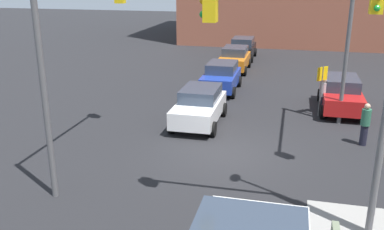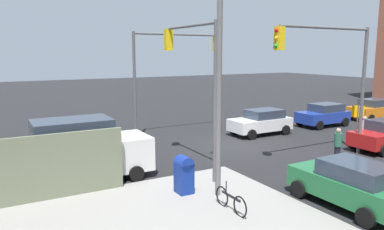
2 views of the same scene
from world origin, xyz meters
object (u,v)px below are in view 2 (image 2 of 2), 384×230
object	(u,v)px
traffic_signal_nw_corner	(333,65)
street_lamp_corner	(218,68)
coupe_orange	(373,109)
pedestrian_crossing	(338,145)
hatchback_white	(261,122)
pedestrian_waiting	(364,131)
bicycle_leaning_on_fence	(231,201)
traffic_signal_se_corner	(170,62)
traffic_signal_ne_corner	(194,68)
van_white_delivery	(82,151)
mailbox_blue	(184,173)
coupe_green	(351,183)
hatchback_blue	(324,115)

from	to	relation	value
traffic_signal_nw_corner	street_lamp_corner	size ratio (longest dim) A/B	0.81
coupe_orange	pedestrian_crossing	world-z (taller)	pedestrian_crossing
hatchback_white	pedestrian_crossing	bearing A→B (deg)	81.63
pedestrian_waiting	bicycle_leaning_on_fence	bearing A→B (deg)	143.25
pedestrian_waiting	bicycle_leaning_on_fence	xyz separation A→B (m)	(11.40, 3.40, -0.59)
hatchback_white	pedestrian_waiting	world-z (taller)	pedestrian_waiting
traffic_signal_se_corner	street_lamp_corner	distance (m)	10.39
coupe_orange	bicycle_leaning_on_fence	world-z (taller)	coupe_orange
pedestrian_crossing	pedestrian_waiting	bearing A→B (deg)	97.59
traffic_signal_ne_corner	van_white_delivery	distance (m)	5.84
pedestrian_waiting	coupe_orange	bearing A→B (deg)	-20.77
mailbox_blue	bicycle_leaning_on_fence	bearing A→B (deg)	105.28
pedestrian_waiting	pedestrian_crossing	bearing A→B (deg)	146.88
coupe_green	van_white_delivery	world-z (taller)	van_white_delivery
traffic_signal_ne_corner	traffic_signal_se_corner	bearing A→B (deg)	-108.19
traffic_signal_ne_corner	pedestrian_waiting	size ratio (longest dim) A/B	3.65
mailbox_blue	traffic_signal_nw_corner	bearing A→B (deg)	-176.57
hatchback_blue	van_white_delivery	xyz separation A→B (m)	(18.02, 3.46, 0.44)
coupe_orange	coupe_green	xyz separation A→B (m)	(16.23, 10.60, 0.00)
traffic_signal_nw_corner	pedestrian_crossing	xyz separation A→B (m)	(0.13, 0.70, -3.78)
traffic_signal_nw_corner	pedestrian_waiting	bearing A→B (deg)	-169.20
van_white_delivery	coupe_orange	bearing A→B (deg)	-171.62
traffic_signal_ne_corner	mailbox_blue	bearing A→B (deg)	52.57
traffic_signal_se_corner	mailbox_blue	size ratio (longest dim) A/B	4.55
mailbox_blue	pedestrian_crossing	size ratio (longest dim) A/B	0.83
hatchback_blue	pedestrian_waiting	xyz separation A→B (m)	(2.99, 5.46, 0.09)
mailbox_blue	pedestrian_waiting	size ratio (longest dim) A/B	0.80
traffic_signal_nw_corner	street_lamp_corner	xyz separation A→B (m)	(7.15, 0.98, 0.03)
coupe_orange	pedestrian_waiting	xyz separation A→B (m)	(8.58, 5.48, 0.09)
hatchback_blue	bicycle_leaning_on_fence	bearing A→B (deg)	31.62
hatchback_white	bicycle_leaning_on_fence	world-z (taller)	hatchback_white
street_lamp_corner	traffic_signal_se_corner	bearing A→B (deg)	-106.27
traffic_signal_se_corner	hatchback_blue	world-z (taller)	traffic_signal_se_corner
coupe_orange	hatchback_white	size ratio (longest dim) A/B	0.98
hatchback_blue	pedestrian_waiting	distance (m)	6.23
traffic_signal_ne_corner	pedestrian_crossing	world-z (taller)	traffic_signal_ne_corner
traffic_signal_se_corner	coupe_orange	bearing A→B (deg)	170.28
van_white_delivery	hatchback_white	bearing A→B (deg)	-164.24
traffic_signal_ne_corner	hatchback_white	distance (m)	9.48
hatchback_blue	bicycle_leaning_on_fence	world-z (taller)	hatchback_blue
pedestrian_waiting	mailbox_blue	bearing A→B (deg)	132.37
traffic_signal_se_corner	traffic_signal_ne_corner	size ratio (longest dim) A/B	1.00
coupe_green	bicycle_leaning_on_fence	size ratio (longest dim) A/B	2.32
street_lamp_corner	coupe_green	world-z (taller)	street_lamp_corner
coupe_green	coupe_orange	bearing A→B (deg)	-146.84
coupe_green	bicycle_leaning_on_fence	distance (m)	4.16
traffic_signal_se_corner	hatchback_blue	bearing A→B (deg)	165.41
traffic_signal_se_corner	street_lamp_corner	world-z (taller)	street_lamp_corner
street_lamp_corner	hatchback_blue	world-z (taller)	street_lamp_corner
bicycle_leaning_on_fence	street_lamp_corner	bearing A→B (deg)	-108.62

